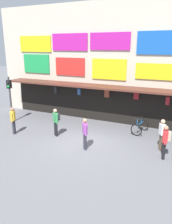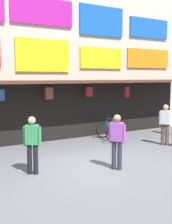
# 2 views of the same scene
# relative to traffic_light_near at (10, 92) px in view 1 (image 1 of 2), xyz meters

# --- Properties ---
(ground_plane) EXTENTS (80.00, 80.00, 0.00)m
(ground_plane) POSITION_rel_traffic_light_near_xyz_m (6.12, -1.07, -2.14)
(ground_plane) COLOR slate
(shopfront) EXTENTS (18.00, 2.60, 8.00)m
(shopfront) POSITION_rel_traffic_light_near_xyz_m (6.11, 3.50, 1.82)
(shopfront) COLOR beige
(shopfront) RESTS_ON ground
(traffic_light_near) EXTENTS (0.33, 0.35, 3.20)m
(traffic_light_near) POSITION_rel_traffic_light_near_xyz_m (0.00, 0.00, 0.00)
(traffic_light_near) COLOR #38383D
(traffic_light_near) RESTS_ON ground
(bicycle_parked) EXTENTS (0.92, 1.27, 1.05)m
(bicycle_parked) POSITION_rel_traffic_light_near_xyz_m (8.65, 1.69, -1.75)
(bicycle_parked) COLOR black
(bicycle_parked) RESTS_ON ground
(pedestrian_in_blue) EXTENTS (0.48, 0.47, 1.68)m
(pedestrian_in_blue) POSITION_rel_traffic_light_near_xyz_m (4.19, -0.84, -1.16)
(pedestrian_in_blue) COLOR black
(pedestrian_in_blue) RESTS_ON ground
(pedestrian_in_yellow) EXTENTS (0.36, 0.48, 1.68)m
(pedestrian_in_yellow) POSITION_rel_traffic_light_near_xyz_m (1.66, -1.65, -1.19)
(pedestrian_in_yellow) COLOR #2D2D38
(pedestrian_in_yellow) RESTS_ON ground
(pedestrian_in_purple) EXTENTS (0.36, 0.48, 1.68)m
(pedestrian_in_purple) POSITION_rel_traffic_light_near_xyz_m (10.13, -0.24, -1.19)
(pedestrian_in_purple) COLOR brown
(pedestrian_in_purple) RESTS_ON ground
(pedestrian_in_white) EXTENTS (0.39, 0.53, 1.68)m
(pedestrian_in_white) POSITION_rel_traffic_light_near_xyz_m (10.38, -1.11, -1.16)
(pedestrian_in_white) COLOR black
(pedestrian_in_white) RESTS_ON ground
(pedestrian_in_green) EXTENTS (0.39, 0.44, 1.68)m
(pedestrian_in_green) POSITION_rel_traffic_light_near_xyz_m (6.52, -1.77, -1.19)
(pedestrian_in_green) COLOR #2D2D38
(pedestrian_in_green) RESTS_ON ground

